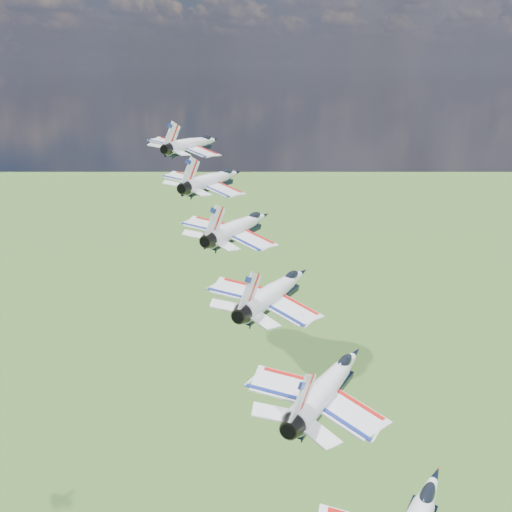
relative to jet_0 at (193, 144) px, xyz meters
The scene contains 5 objects.
jet_0 is the anchor object (origin of this frame).
jet_1 13.19m from the jet_0, 46.57° to the right, with size 9.97×14.76×4.41m, color white, non-canonical shape.
jet_2 26.38m from the jet_0, 46.57° to the right, with size 9.97×14.76×4.41m, color white, non-canonical shape.
jet_3 39.57m from the jet_0, 46.57° to the right, with size 9.97×14.76×4.41m, color white, non-canonical shape.
jet_4 52.76m from the jet_0, 46.57° to the right, with size 9.97×14.76×4.41m, color white, non-canonical shape.
Camera 1 is at (41.41, -44.99, 160.45)m, focal length 45.00 mm.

